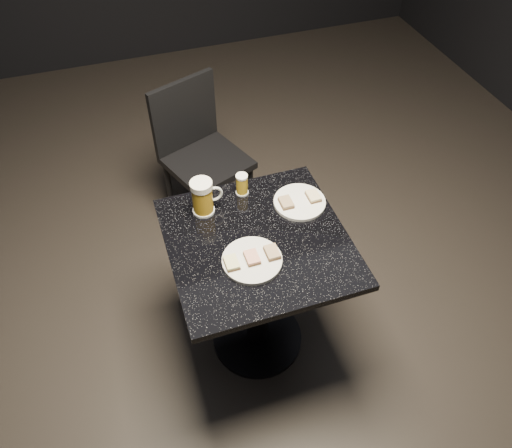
{
  "coord_description": "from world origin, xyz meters",
  "views": [
    {
      "loc": [
        -0.41,
        -1.22,
        2.22
      ],
      "look_at": [
        0.0,
        0.02,
        0.82
      ],
      "focal_mm": 35.0,
      "sensor_mm": 36.0,
      "label": 1
    }
  ],
  "objects_px": {
    "table": "(257,277)",
    "beer_tumbler": "(242,184)",
    "plate_large": "(252,260)",
    "plate_small": "(300,202)",
    "beer_mug": "(203,197)",
    "chair": "(199,149)"
  },
  "relations": [
    {
      "from": "chair",
      "to": "plate_small",
      "type": "bearing_deg",
      "value": -72.25
    },
    {
      "from": "plate_large",
      "to": "beer_tumbler",
      "type": "distance_m",
      "value": 0.38
    },
    {
      "from": "plate_large",
      "to": "plate_small",
      "type": "bearing_deg",
      "value": 39.28
    },
    {
      "from": "beer_tumbler",
      "to": "chair",
      "type": "xyz_separation_m",
      "value": [
        -0.05,
        0.66,
        -0.3
      ]
    },
    {
      "from": "beer_mug",
      "to": "beer_tumbler",
      "type": "distance_m",
      "value": 0.19
    },
    {
      "from": "plate_small",
      "to": "table",
      "type": "distance_m",
      "value": 0.37
    },
    {
      "from": "plate_small",
      "to": "beer_mug",
      "type": "height_order",
      "value": "beer_mug"
    },
    {
      "from": "plate_large",
      "to": "chair",
      "type": "distance_m",
      "value": 1.07
    },
    {
      "from": "beer_tumbler",
      "to": "chair",
      "type": "distance_m",
      "value": 0.73
    },
    {
      "from": "table",
      "to": "plate_large",
      "type": "bearing_deg",
      "value": -119.44
    },
    {
      "from": "plate_small",
      "to": "beer_tumbler",
      "type": "bearing_deg",
      "value": 146.66
    },
    {
      "from": "beer_mug",
      "to": "chair",
      "type": "bearing_deg",
      "value": 79.41
    },
    {
      "from": "beer_tumbler",
      "to": "table",
      "type": "bearing_deg",
      "value": -94.67
    },
    {
      "from": "plate_large",
      "to": "table",
      "type": "xyz_separation_m",
      "value": [
        0.05,
        0.1,
        -0.25
      ]
    },
    {
      "from": "plate_large",
      "to": "beer_mug",
      "type": "bearing_deg",
      "value": 108.05
    },
    {
      "from": "beer_mug",
      "to": "beer_tumbler",
      "type": "xyz_separation_m",
      "value": [
        0.18,
        0.05,
        -0.03
      ]
    },
    {
      "from": "table",
      "to": "beer_tumbler",
      "type": "height_order",
      "value": "beer_tumbler"
    },
    {
      "from": "beer_tumbler",
      "to": "beer_mug",
      "type": "bearing_deg",
      "value": -163.26
    },
    {
      "from": "beer_mug",
      "to": "chair",
      "type": "distance_m",
      "value": 0.8
    },
    {
      "from": "plate_small",
      "to": "beer_mug",
      "type": "relative_size",
      "value": 1.38
    },
    {
      "from": "chair",
      "to": "beer_mug",
      "type": "bearing_deg",
      "value": -100.59
    },
    {
      "from": "plate_small",
      "to": "beer_mug",
      "type": "distance_m",
      "value": 0.4
    }
  ]
}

